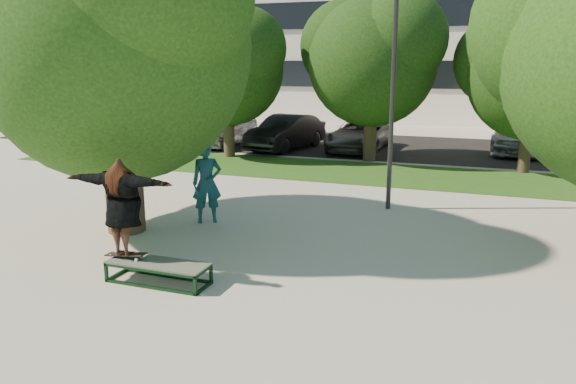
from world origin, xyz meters
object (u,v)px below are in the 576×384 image
at_px(lamppost, 393,86).
at_px(car_silver_b, 521,133).
at_px(tree_left, 113,29).
at_px(car_silver_a, 223,128).
at_px(car_dark, 286,133).
at_px(car_grey, 359,135).
at_px(bystander, 207,183).
at_px(grind_box, 158,272).

relative_size(lamppost, car_silver_b, 1.11).
relative_size(tree_left, car_silver_a, 1.51).
bearing_deg(lamppost, car_dark, 125.22).
relative_size(car_silver_a, car_dark, 1.04).
xyz_separation_m(lamppost, car_silver_b, (3.53, 11.50, -2.35)).
bearing_deg(car_dark, car_grey, 28.55).
xyz_separation_m(bystander, car_silver_b, (7.35, 14.22, -0.16)).
distance_m(bystander, car_grey, 12.20).
xyz_separation_m(tree_left, bystander, (1.47, 1.19, -3.47)).
xyz_separation_m(tree_left, grind_box, (2.47, -2.50, -4.23)).
xyz_separation_m(lamppost, grind_box, (-2.82, -6.40, -2.96)).
bearing_deg(car_silver_b, tree_left, -117.83).
bearing_deg(tree_left, bystander, 39.01).
bearing_deg(tree_left, grind_box, -45.29).
relative_size(grind_box, bystander, 0.94).
distance_m(tree_left, car_dark, 12.96).
xyz_separation_m(car_silver_a, car_dark, (3.16, -0.30, -0.06)).
xyz_separation_m(car_grey, car_silver_b, (6.53, 2.05, 0.15)).
bearing_deg(car_dark, grind_box, -67.03).
bearing_deg(grind_box, car_silver_a, 112.63).
height_order(tree_left, lamppost, tree_left).
height_order(grind_box, car_silver_b, car_silver_b).
bearing_deg(tree_left, car_dark, 93.26).
height_order(bystander, car_silver_a, bystander).
bearing_deg(car_silver_b, car_dark, -160.56).
height_order(bystander, car_grey, bystander).
bearing_deg(grind_box, car_grey, 90.65).
bearing_deg(lamppost, car_grey, 107.61).
distance_m(tree_left, car_silver_a, 13.76).
bearing_deg(lamppost, bystander, -144.62).
bearing_deg(bystander, grind_box, -108.60).
distance_m(lamppost, bystander, 5.18).
distance_m(car_silver_a, car_dark, 3.17).
distance_m(grind_box, bystander, 3.90).
xyz_separation_m(car_dark, car_silver_b, (9.53, 3.00, 0.05)).
distance_m(grind_box, car_silver_b, 19.00).
distance_m(lamppost, grind_box, 7.60).
height_order(bystander, car_dark, bystander).
bearing_deg(car_silver_b, lamppost, -105.09).
height_order(tree_left, car_grey, tree_left).
bearing_deg(car_silver_b, grind_box, -107.56).
bearing_deg(car_grey, car_silver_a, -174.02).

